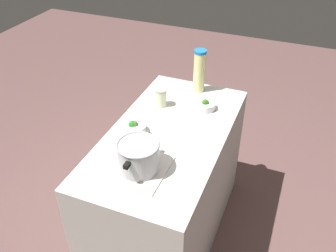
# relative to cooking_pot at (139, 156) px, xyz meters

# --- Properties ---
(ground_plane) EXTENTS (8.00, 8.00, 0.00)m
(ground_plane) POSITION_rel_cooking_pot_xyz_m (0.36, -0.02, -1.00)
(ground_plane) COLOR brown
(counter_slab) EXTENTS (1.33, 0.69, 0.91)m
(counter_slab) POSITION_rel_cooking_pot_xyz_m (0.36, -0.02, -0.55)
(counter_slab) COLOR beige
(counter_slab) RESTS_ON ground_plane
(dish_cloth) EXTENTS (0.32, 0.29, 0.01)m
(dish_cloth) POSITION_rel_cooking_pot_xyz_m (0.00, 0.00, -0.09)
(dish_cloth) COLOR beige
(dish_cloth) RESTS_ON counter_slab
(cooking_pot) EXTENTS (0.30, 0.23, 0.16)m
(cooking_pot) POSITION_rel_cooking_pot_xyz_m (0.00, 0.00, 0.00)
(cooking_pot) COLOR #B7B7BC
(cooking_pot) RESTS_ON dish_cloth
(lemonade_pitcher) EXTENTS (0.09, 0.09, 0.31)m
(lemonade_pitcher) POSITION_rel_cooking_pot_xyz_m (0.92, -0.03, 0.06)
(lemonade_pitcher) COLOR #E5E190
(lemonade_pitcher) RESTS_ON counter_slab
(mason_jar) EXTENTS (0.08, 0.08, 0.12)m
(mason_jar) POSITION_rel_cooking_pot_xyz_m (0.63, 0.14, -0.03)
(mason_jar) COLOR beige
(mason_jar) RESTS_ON counter_slab
(broccoli_bowl_front) EXTENTS (0.13, 0.13, 0.07)m
(broccoli_bowl_front) POSITION_rel_cooking_pot_xyz_m (0.71, -0.15, -0.07)
(broccoli_bowl_front) COLOR silver
(broccoli_bowl_front) RESTS_ON counter_slab
(broccoli_bowl_center) EXTENTS (0.13, 0.13, 0.08)m
(broccoli_bowl_center) POSITION_rel_cooking_pot_xyz_m (0.30, 0.17, -0.06)
(broccoli_bowl_center) COLOR silver
(broccoli_bowl_center) RESTS_ON counter_slab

